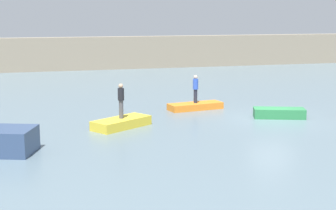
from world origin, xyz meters
The scene contains 7 objects.
ground_plane centered at (0.00, 0.00, 0.00)m, with size 120.00×120.00×0.00m, color slate.
embankment_wall centered at (0.00, 27.45, 1.67)m, with size 80.00×1.20×3.33m, color gray.
rowboat_yellow centered at (-8.34, 0.23, 0.24)m, with size 3.15×1.28×0.48m, color gold.
rowboat_orange centered at (-3.12, 3.92, 0.20)m, with size 3.32×1.11×0.40m, color orange.
rowboat_green centered at (0.58, 0.29, 0.27)m, with size 2.80×1.08×0.53m, color #2D7F47.
person_dark_shirt centered at (-8.34, 0.23, 1.48)m, with size 0.32×0.32×1.78m.
person_blue_shirt centered at (-3.12, 3.92, 1.34)m, with size 0.32×0.32×1.69m.
Camera 1 is at (-12.93, -24.92, 5.80)m, focal length 54.71 mm.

